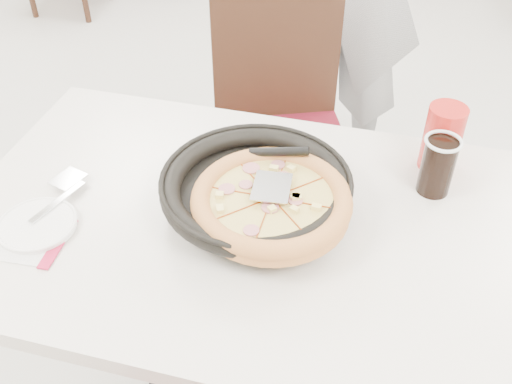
% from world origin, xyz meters
% --- Properties ---
extents(floor, '(7.00, 7.00, 0.00)m').
position_xyz_m(floor, '(0.00, 0.00, 0.00)').
color(floor, '#B1B1AC').
rests_on(floor, ground).
extents(main_table, '(1.26, 0.89, 0.75)m').
position_xyz_m(main_table, '(-0.07, -0.55, 0.38)').
color(main_table, silver).
rests_on(main_table, floor).
extents(chair_far, '(0.55, 0.55, 0.95)m').
position_xyz_m(chair_far, '(-0.11, 0.11, 0.47)').
color(chair_far, black).
rests_on(chair_far, floor).
extents(trivet, '(0.12, 0.12, 0.04)m').
position_xyz_m(trivet, '(-0.04, -0.50, 0.77)').
color(trivet, black).
rests_on(trivet, main_table).
extents(pizza_pan, '(0.39, 0.39, 0.01)m').
position_xyz_m(pizza_pan, '(-0.03, -0.52, 0.79)').
color(pizza_pan, black).
rests_on(pizza_pan, trivet).
extents(pizza, '(0.35, 0.35, 0.02)m').
position_xyz_m(pizza, '(0.01, -0.56, 0.81)').
color(pizza, '#BE7E42').
rests_on(pizza, pizza_pan).
extents(pizza_server, '(0.08, 0.10, 0.00)m').
position_xyz_m(pizza_server, '(0.01, -0.54, 0.84)').
color(pizza_server, silver).
rests_on(pizza_server, pizza).
extents(napkin, '(0.15, 0.15, 0.00)m').
position_xyz_m(napkin, '(-0.47, -0.72, 0.75)').
color(napkin, white).
rests_on(napkin, main_table).
extents(side_plate, '(0.18, 0.18, 0.01)m').
position_xyz_m(side_plate, '(-0.46, -0.69, 0.76)').
color(side_plate, white).
rests_on(side_plate, napkin).
extents(fork, '(0.06, 0.15, 0.00)m').
position_xyz_m(fork, '(-0.45, -0.62, 0.77)').
color(fork, silver).
rests_on(fork, side_plate).
extents(cola_glass, '(0.08, 0.08, 0.13)m').
position_xyz_m(cola_glass, '(0.33, -0.35, 0.81)').
color(cola_glass, black).
rests_on(cola_glass, main_table).
extents(red_cup, '(0.09, 0.09, 0.16)m').
position_xyz_m(red_cup, '(0.34, -0.26, 0.83)').
color(red_cup, red).
rests_on(red_cup, main_table).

